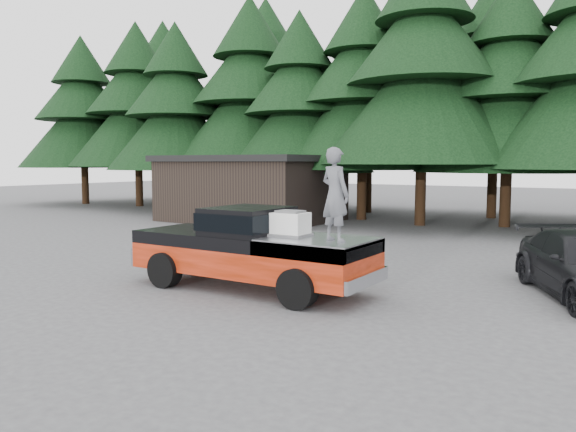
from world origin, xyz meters
The scene contains 7 objects.
ground centered at (0.00, 0.00, 0.00)m, with size 120.00×120.00×0.00m, color #454547.
pickup_truck centered at (0.26, -0.59, 0.67)m, with size 6.00×2.04×1.33m, color red, non-canonical shape.
truck_cab centered at (0.16, -0.59, 1.62)m, with size 1.66×1.90×0.59m, color black.
air_compressor centered at (1.35, -0.61, 1.58)m, with size 0.73×0.61×0.50m, color white.
man_on_bed centered at (2.55, -0.80, 2.30)m, with size 0.71×0.46×1.94m, color #56585E.
utility_building centered at (-9.00, 12.00, 1.67)m, with size 8.40×6.40×3.30m.
treeline centered at (0.42, 17.20, 7.72)m, with size 60.15×16.05×17.50m.
Camera 1 is at (7.95, -11.02, 2.96)m, focal length 35.00 mm.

